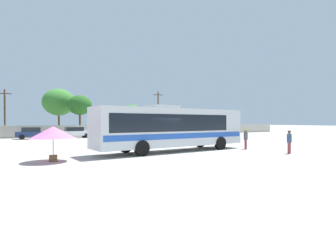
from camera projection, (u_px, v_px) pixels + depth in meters
name	position (u px, v px, depth m)	size (l,w,h in m)	color
ground_plane	(118.00, 143.00, 28.33)	(300.00, 300.00, 0.00)	#A3A099
perimeter_wall	(89.00, 131.00, 41.43)	(80.00, 0.30, 1.74)	#B2AD9E
coach_bus_silver_blue	(172.00, 127.00, 20.35)	(12.67, 3.97, 3.48)	silver
attendant_by_bus_door	(246.00, 138.00, 21.94)	(0.43, 0.43, 1.63)	#99383D
passenger_waiting_on_apron	(289.00, 140.00, 18.90)	(0.36, 0.36, 1.63)	#99383D
vendor_umbrella_near_gate_pink	(53.00, 133.00, 15.15)	(2.47, 2.47, 2.00)	gray
parked_car_second_dark_blue	(32.00, 133.00, 35.02)	(4.06, 2.04, 1.54)	navy
parked_car_third_white	(75.00, 132.00, 37.36)	(4.28, 2.18, 1.52)	silver
utility_pole_near	(5.00, 112.00, 39.40)	(1.79, 0.48, 7.04)	#4C3823
utility_pole_far	(158.00, 112.00, 49.20)	(1.79, 0.43, 7.83)	#4C3823
roadside_tree_midleft	(59.00, 102.00, 45.62)	(5.36, 5.36, 7.89)	brown
roadside_tree_midright	(80.00, 105.00, 42.77)	(3.74, 3.74, 6.53)	brown
roadside_tree_right	(132.00, 113.00, 47.48)	(3.59, 3.59, 5.30)	brown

